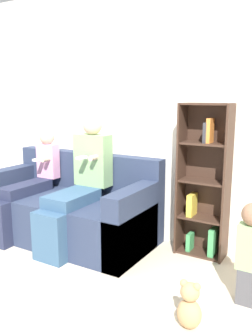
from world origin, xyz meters
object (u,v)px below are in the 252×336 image
bookshelf (204,184)px  child_seated (28,184)px  toddler_standing (251,250)px  teddy_bear (189,306)px  adult_seated (79,182)px  couch (68,211)px

bookshelf → child_seated: bearing=-164.4°
child_seated → bookshelf: 1.81m
toddler_standing → bookshelf: 0.89m
toddler_standing → teddy_bear: size_ratio=2.30×
adult_seated → child_seated: adult_seated is taller
child_seated → teddy_bear: child_seated is taller
child_seated → adult_seated: bearing=4.4°
couch → teddy_bear: bearing=-25.4°
couch → toddler_standing: bearing=-8.9°
couch → toddler_standing: 1.90m
child_seated → toddler_standing: (2.30, -0.16, -0.14)m
adult_seated → couch: bearing=158.0°
child_seated → bookshelf: bearing=15.6°
adult_seated → teddy_bear: (1.41, -0.68, -0.49)m
child_seated → toddler_standing: bearing=-3.9°
adult_seated → teddy_bear: size_ratio=3.90×
toddler_standing → child_seated: bearing=176.1°
adult_seated → teddy_bear: adult_seated is taller
couch → child_seated: child_seated is taller
couch → adult_seated: (0.21, -0.09, 0.35)m
couch → teddy_bear: size_ratio=5.56×
toddler_standing → adult_seated: bearing=172.9°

